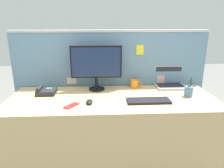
% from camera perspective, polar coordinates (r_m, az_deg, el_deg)
% --- Properties ---
extents(ground_plane, '(10.00, 10.00, 0.00)m').
position_cam_1_polar(ground_plane, '(2.36, 0.07, -20.84)').
color(ground_plane, slate).
extents(desk, '(1.96, 0.74, 0.74)m').
position_cam_1_polar(desk, '(2.15, 0.07, -13.02)').
color(desk, tan).
rests_on(desk, ground_plane).
extents(cubicle_divider, '(2.12, 0.08, 1.35)m').
position_cam_1_polar(cubicle_divider, '(2.40, -0.46, -1.68)').
color(cubicle_divider, '#6084A3').
rests_on(cubicle_divider, ground_plane).
extents(desktop_monitor, '(0.52, 0.16, 0.46)m').
position_cam_1_polar(desktop_monitor, '(2.15, -4.33, 5.41)').
color(desktop_monitor, black).
rests_on(desktop_monitor, desk).
extents(laptop, '(0.31, 0.25, 0.22)m').
position_cam_1_polar(laptop, '(2.41, 15.37, 0.65)').
color(laptop, '#9EA0A8').
rests_on(laptop, desk).
extents(desk_phone, '(0.18, 0.17, 0.08)m').
position_cam_1_polar(desk_phone, '(2.18, -17.62, -1.87)').
color(desk_phone, '#232328').
rests_on(desk_phone, desk).
extents(keyboard_main, '(0.39, 0.14, 0.02)m').
position_cam_1_polar(keyboard_main, '(1.91, 9.94, -4.53)').
color(keyboard_main, black).
rests_on(keyboard_main, desk).
extents(computer_mouse_right_hand, '(0.06, 0.10, 0.03)m').
position_cam_1_polar(computer_mouse_right_hand, '(1.86, -6.18, -4.85)').
color(computer_mouse_right_hand, black).
rests_on(computer_mouse_right_hand, desk).
extents(pen_cup, '(0.08, 0.08, 0.19)m').
position_cam_1_polar(pen_cup, '(2.13, 20.16, -1.91)').
color(pen_cup, '#4C7093').
rests_on(pen_cup, desk).
extents(cell_phone_red_case, '(0.13, 0.15, 0.01)m').
position_cam_1_polar(cell_phone_red_case, '(1.83, -10.99, -5.81)').
color(cell_phone_red_case, '#B22323').
rests_on(cell_phone_red_case, desk).
extents(cell_phone_silver_slab, '(0.07, 0.14, 0.01)m').
position_cam_1_polar(cell_phone_silver_slab, '(1.97, -14.37, -4.41)').
color(cell_phone_silver_slab, '#B7BAC1').
rests_on(cell_phone_silver_slab, desk).
extents(coffee_mug, '(0.13, 0.09, 0.09)m').
position_cam_1_polar(coffee_mug, '(2.28, 6.19, 0.12)').
color(coffee_mug, orange).
rests_on(coffee_mug, desk).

